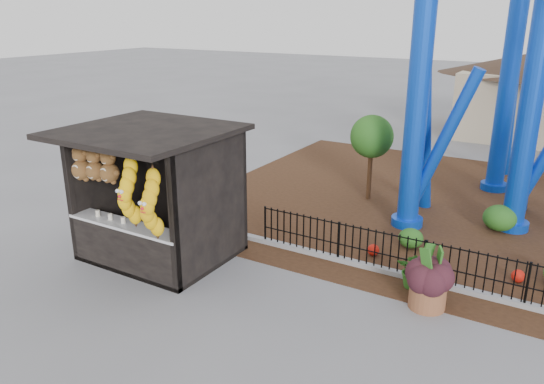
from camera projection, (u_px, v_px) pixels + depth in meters
The scene contains 8 objects.
ground at pixel (237, 311), 10.37m from camera, with size 120.00×120.00×0.00m, color slate.
mulch_bed at pixel (515, 219), 14.91m from camera, with size 18.00×12.00×0.02m, color #331E11.
curb at pixel (481, 295), 10.84m from camera, with size 18.00×0.18×0.12m, color gray.
prize_booth at pixel (151, 198), 12.06m from camera, with size 3.50×3.40×3.12m.
picket_fence at pixel (533, 287), 10.26m from camera, with size 12.20×0.06×1.00m, color black, non-canonical shape.
terracotta_planter at pixel (428, 294), 10.40m from camera, with size 0.72×0.72×0.58m, color brown.
planter_foliage at pixel (431, 266), 10.20m from camera, with size 0.70×0.70×0.64m, color black.
potted_plant at pixel (415, 270), 11.12m from camera, with size 0.74×0.64×0.83m, color #265418.
Camera 1 is at (5.26, -7.42, 5.54)m, focal length 35.00 mm.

